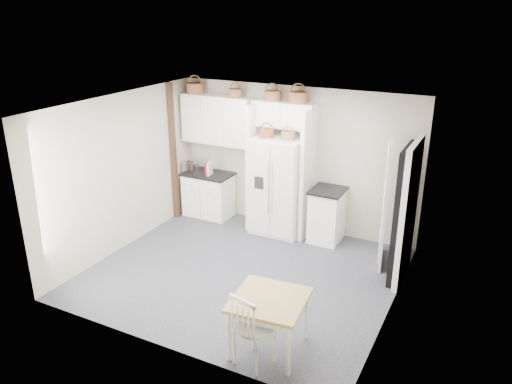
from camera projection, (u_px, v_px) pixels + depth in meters
The scene contains 28 objects.
floor at pixel (243, 273), 7.73m from camera, with size 4.50×4.50×0.00m, color #28282D.
ceiling at pixel (241, 106), 6.81m from camera, with size 4.50×4.50×0.00m, color white.
wall_back at pixel (295, 159), 8.94m from camera, with size 4.50×4.50×0.00m, color #B5B2A9.
wall_left at pixel (122, 173), 8.23m from camera, with size 4.00×4.00×0.00m, color #B5B2A9.
wall_right at pixel (398, 224), 6.32m from camera, with size 4.00×4.00×0.00m, color #B5B2A9.
refrigerator at pixel (279, 185), 8.87m from camera, with size 0.91×0.73×1.76m, color white.
base_cab_left at pixel (209, 195), 9.71m from camera, with size 0.90×0.57×0.83m, color white.
base_cab_right at pixel (327, 216), 8.67m from camera, with size 0.52×0.62×0.91m, color white.
dining_table at pixel (269, 324), 5.92m from camera, with size 0.84×0.84×0.70m, color #A77438.
windsor_chair at pixel (255, 327), 5.64m from camera, with size 0.48×0.43×0.98m, color white.
counter_left at pixel (208, 174), 9.56m from camera, with size 0.94×0.60×0.04m, color black.
counter_right at pixel (328, 190), 8.50m from camera, with size 0.56×0.66×0.04m, color black.
toaster at pixel (190, 167), 9.60m from camera, with size 0.29×0.16×0.20m, color silver.
cookbook_red at pixel (208, 168), 9.42m from camera, with size 0.04×0.17×0.25m, color #AA091B.
cookbook_cream at pixel (210, 169), 9.40m from camera, with size 0.04×0.17×0.26m, color silver.
basket_upper_a at pixel (195, 88), 9.23m from camera, with size 0.33×0.33×0.19m, color brown.
basket_upper_c at pixel (236, 93), 8.87m from camera, with size 0.25×0.25×0.15m, color brown.
basket_bridge_a at pixel (272, 96), 8.56m from camera, with size 0.29×0.29×0.17m, color brown.
basket_bridge_b at pixel (298, 97), 8.36m from camera, with size 0.32×0.32×0.18m, color brown.
basket_fridge_a at pixel (267, 133), 8.54m from camera, with size 0.26×0.26×0.14m, color brown.
basket_fridge_b at pixel (288, 136), 8.37m from camera, with size 0.24×0.24×0.13m, color brown.
upper_cabinet at pixel (218, 120), 9.22m from camera, with size 1.40×0.34×0.90m, color white.
bridge_cabinet at pixel (285, 115), 8.57m from camera, with size 1.12×0.34×0.45m, color white.
fridge_panel_left at pixel (255, 167), 9.02m from camera, with size 0.08×0.60×2.30m, color white.
fridge_panel_right at pixel (308, 175), 8.59m from camera, with size 0.08×0.60×2.30m, color white.
trim_post at pixel (173, 153), 9.33m from camera, with size 0.09×0.09×2.60m, color black.
doorway_void at pixel (405, 214), 7.29m from camera, with size 0.18×0.85×2.05m, color black.
door_slab at pixel (385, 203), 7.72m from camera, with size 0.80×0.04×2.05m, color white.
Camera 1 is at (3.26, -5.96, 3.91)m, focal length 35.00 mm.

